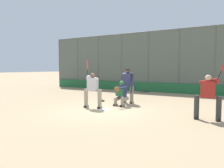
{
  "coord_description": "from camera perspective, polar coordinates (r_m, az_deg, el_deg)",
  "views": [
    {
      "loc": [
        -5.09,
        7.86,
        1.8
      ],
      "look_at": [
        0.21,
        -1.0,
        1.05
      ],
      "focal_mm": 35.0,
      "sensor_mm": 36.0,
      "label": 1
    }
  ],
  "objects": [
    {
      "name": "fielding_glove_on_dirt",
      "position": [
        11.84,
        -2.63,
        -4.34
      ],
      "size": [
        0.29,
        0.22,
        0.1
      ],
      "color": "#56331E",
      "rests_on": "ground_plane"
    },
    {
      "name": "spare_bat_by_padding",
      "position": [
        16.49,
        8.75,
        -2.04
      ],
      "size": [
        0.72,
        0.53,
        0.07
      ],
      "rotation": [
        0.0,
        0.0,
        3.76
      ],
      "color": "black",
      "rests_on": "ground_plane"
    },
    {
      "name": "umpire_home",
      "position": [
        11.19,
        4.11,
        -0.16
      ],
      "size": [
        0.72,
        0.43,
        1.78
      ],
      "rotation": [
        0.0,
        0.0,
        0.0
      ],
      "color": "gray",
      "rests_on": "ground_plane"
    },
    {
      "name": "bleachers_beyond",
      "position": [
        20.1,
        7.44,
        0.37
      ],
      "size": [
        14.7,
        2.5,
        1.48
      ],
      "color": "slate",
      "rests_on": "ground_plane"
    },
    {
      "name": "padding_wall",
      "position": [
        16.66,
        12.99,
        -0.95
      ],
      "size": [
        20.58,
        0.18,
        0.69
      ],
      "primitive_type": "cube",
      "color": "#236638",
      "rests_on": "ground_plane"
    },
    {
      "name": "home_plate_marker",
      "position": [
        9.53,
        -2.02,
        -6.7
      ],
      "size": [
        0.43,
        0.43,
        0.01
      ],
      "primitive_type": "cube",
      "color": "white",
      "rests_on": "ground_plane"
    },
    {
      "name": "ground_plane",
      "position": [
        9.53,
        -2.02,
        -6.73
      ],
      "size": [
        160.0,
        160.0,
        0.0
      ],
      "primitive_type": "plane",
      "color": "tan"
    },
    {
      "name": "baseball_loose",
      "position": [
        11.37,
        -7.11,
        -4.79
      ],
      "size": [
        0.07,
        0.07,
        0.07
      ],
      "primitive_type": "sphere",
      "color": "white",
      "rests_on": "ground_plane"
    },
    {
      "name": "batter_on_deck",
      "position": [
        8.22,
        23.8,
        -2.78
      ],
      "size": [
        1.04,
        0.58,
        2.13
      ],
      "rotation": [
        0.0,
        0.0,
        3.2
      ],
      "color": "#333333",
      "rests_on": "ground_plane"
    },
    {
      "name": "batter_at_plate",
      "position": [
        9.9,
        -5.11,
        -1.3
      ],
      "size": [
        1.07,
        0.59,
        2.16
      ],
      "rotation": [
        0.0,
        0.0,
        0.1
      ],
      "color": "gray",
      "rests_on": "ground_plane"
    },
    {
      "name": "catcher_behind_plate",
      "position": [
        10.43,
        2.34,
        -2.34
      ],
      "size": [
        0.65,
        0.79,
        1.2
      ],
      "rotation": [
        0.0,
        0.0,
        -0.14
      ],
      "color": "gray",
      "rests_on": "ground_plane"
    },
    {
      "name": "backstop_fence",
      "position": [
        16.71,
        13.22,
        6.09
      ],
      "size": [
        21.08,
        0.08,
        4.62
      ],
      "color": "#515651",
      "rests_on": "ground_plane"
    }
  ]
}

